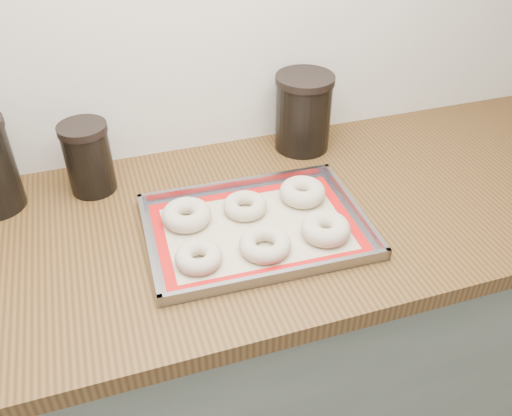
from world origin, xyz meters
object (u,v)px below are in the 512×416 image
object	(u,v)px
canister_mid	(88,158)
bagel_back_mid	(245,206)
baking_tray	(256,228)
bagel_front_mid	(265,244)
bagel_back_right	(303,192)
bagel_back_left	(187,215)
bagel_front_left	(199,257)
bagel_front_right	(326,229)
canister_right	(303,112)

from	to	relation	value
canister_mid	bagel_back_mid	bearing A→B (deg)	-33.20
baking_tray	bagel_back_mid	xyz separation A→B (m)	(-0.00, 0.06, 0.01)
bagel_front_mid	bagel_back_right	xyz separation A→B (m)	(0.14, 0.14, 0.00)
bagel_back_left	bagel_back_right	xyz separation A→B (m)	(0.27, 0.00, 0.00)
bagel_front_mid	bagel_front_left	bearing A→B (deg)	178.07
baking_tray	bagel_front_left	world-z (taller)	bagel_front_left
baking_tray	bagel_front_right	distance (m)	0.15
baking_tray	canister_mid	xyz separation A→B (m)	(-0.31, 0.27, 0.08)
bagel_back_right	canister_mid	xyz separation A→B (m)	(-0.45, 0.20, 0.06)
baking_tray	bagel_front_left	xyz separation A→B (m)	(-0.14, -0.07, 0.01)
canister_mid	bagel_front_left	bearing A→B (deg)	-62.60
bagel_back_mid	bagel_front_mid	bearing A→B (deg)	-90.24
bagel_back_right	bagel_back_mid	bearing A→B (deg)	-177.80
bagel_back_mid	bagel_front_right	bearing A→B (deg)	-44.70
baking_tray	bagel_front_mid	xyz separation A→B (m)	(-0.00, -0.07, 0.01)
bagel_back_mid	bagel_back_right	xyz separation A→B (m)	(0.14, 0.01, 0.00)
bagel_front_right	canister_mid	bearing A→B (deg)	142.93
bagel_front_mid	bagel_back_mid	bearing A→B (deg)	89.76
bagel_back_right	canister_right	xyz separation A→B (m)	(0.09, 0.23, 0.08)
bagel_front_right	canister_right	size ratio (longest dim) A/B	0.52
bagel_front_left	bagel_back_right	distance (m)	0.31
baking_tray	bagel_back_right	distance (m)	0.15
canister_mid	canister_right	bearing A→B (deg)	3.29
bagel_back_mid	canister_right	distance (m)	0.33
bagel_front_mid	canister_mid	xyz separation A→B (m)	(-0.31, 0.34, 0.06)
baking_tray	bagel_back_mid	bearing A→B (deg)	93.65
bagel_front_right	bagel_back_mid	size ratio (longest dim) A/B	1.07
bagel_front_right	canister_right	world-z (taller)	canister_right
bagel_front_left	canister_right	size ratio (longest dim) A/B	0.47
bagel_front_left	bagel_front_mid	world-z (taller)	same
bagel_front_left	bagel_front_right	world-z (taller)	bagel_front_right
bagel_front_mid	bagel_back_left	xyz separation A→B (m)	(-0.13, 0.14, 0.00)
bagel_front_mid	canister_right	distance (m)	0.44
bagel_front_left	bagel_front_mid	bearing A→B (deg)	-1.93
canister_right	canister_mid	bearing A→B (deg)	-176.71
baking_tray	bagel_back_left	distance (m)	0.15
bagel_back_mid	bagel_back_right	size ratio (longest dim) A/B	0.92
bagel_back_mid	canister_mid	distance (m)	0.37
baking_tray	canister_right	bearing A→B (deg)	53.09
bagel_back_left	canister_right	distance (m)	0.43
bagel_back_right	bagel_front_right	bearing A→B (deg)	-91.80
bagel_front_left	canister_mid	size ratio (longest dim) A/B	0.55
bagel_back_left	bagel_back_right	world-z (taller)	same
bagel_back_left	canister_mid	distance (m)	0.27
bagel_back_mid	canister_right	bearing A→B (deg)	45.65
bagel_front_left	bagel_back_mid	world-z (taller)	bagel_front_left
baking_tray	bagel_back_mid	world-z (taller)	bagel_back_mid
bagel_back_mid	bagel_front_left	bearing A→B (deg)	-135.64
bagel_front_left	canister_mid	distance (m)	0.38
bagel_back_right	canister_mid	world-z (taller)	canister_mid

